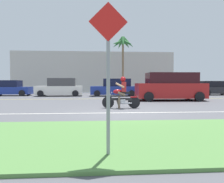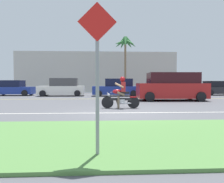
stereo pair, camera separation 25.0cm
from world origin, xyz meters
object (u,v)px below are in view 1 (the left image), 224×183
(suv_nearby, at_px, (170,87))
(parked_car_1, at_px, (60,88))
(street_sign, at_px, (108,64))
(parked_car_4, at_px, (215,88))
(parked_car_0, at_px, (10,88))
(parked_car_2, at_px, (115,88))
(palm_tree_0, at_px, (123,46))
(motorcyclist, at_px, (121,95))
(parked_car_3, at_px, (164,88))

(suv_nearby, xyz_separation_m, parked_car_1, (-8.56, 5.64, -0.17))
(suv_nearby, distance_m, street_sign, 12.45)
(street_sign, bearing_deg, suv_nearby, 66.18)
(parked_car_1, xyz_separation_m, parked_car_4, (15.42, 0.68, -0.11))
(parked_car_4, bearing_deg, parked_car_0, 179.40)
(suv_nearby, relative_size, parked_car_1, 1.14)
(suv_nearby, height_order, street_sign, street_sign)
(parked_car_1, height_order, parked_car_4, parked_car_1)
(parked_car_1, height_order, parked_car_2, parked_car_1)
(palm_tree_0, bearing_deg, parked_car_4, -15.53)
(motorcyclist, distance_m, street_sign, 6.97)
(parked_car_1, relative_size, parked_car_3, 1.06)
(parked_car_0, bearing_deg, suv_nearby, -25.91)
(suv_nearby, distance_m, parked_car_0, 14.97)
(parked_car_4, xyz_separation_m, street_sign, (-11.89, -17.71, 0.86))
(parked_car_0, relative_size, parked_car_3, 0.98)
(parked_car_3, relative_size, palm_tree_0, 0.65)
(motorcyclist, bearing_deg, street_sign, -98.51)
(parked_car_2, height_order, parked_car_3, parked_car_2)
(parked_car_0, height_order, parked_car_1, parked_car_1)
(suv_nearby, xyz_separation_m, palm_tree_0, (-2.25, 8.86, 4.37))
(parked_car_0, distance_m, parked_car_2, 10.07)
(parked_car_2, height_order, palm_tree_0, palm_tree_0)
(parked_car_3, distance_m, palm_tree_0, 6.57)
(parked_car_2, bearing_deg, parked_car_1, 176.21)
(parked_car_0, bearing_deg, motorcyclist, -49.50)
(palm_tree_0, bearing_deg, parked_car_2, -108.96)
(parked_car_3, height_order, parked_car_4, parked_car_3)
(parked_car_0, height_order, parked_car_3, parked_car_0)
(parked_car_2, height_order, parked_car_4, parked_car_2)
(palm_tree_0, bearing_deg, parked_car_3, -35.53)
(parked_car_0, xyz_separation_m, parked_car_2, (10.00, -1.23, 0.06))
(parked_car_1, bearing_deg, street_sign, -78.28)
(motorcyclist, xyz_separation_m, parked_car_4, (10.87, 10.87, 0.02))
(suv_nearby, distance_m, parked_car_1, 10.25)
(parked_car_4, bearing_deg, parked_car_3, -178.12)
(motorcyclist, distance_m, parked_car_3, 12.05)
(parked_car_1, distance_m, street_sign, 17.40)
(parked_car_2, relative_size, parked_car_3, 1.07)
(parked_car_1, height_order, parked_car_3, parked_car_1)
(parked_car_0, xyz_separation_m, parked_car_1, (4.91, -0.90, 0.08))
(suv_nearby, xyz_separation_m, street_sign, (-5.02, -11.38, 0.59))
(palm_tree_0, bearing_deg, motorcyclist, -97.44)
(parked_car_2, distance_m, palm_tree_0, 5.91)
(palm_tree_0, bearing_deg, suv_nearby, -75.76)
(parked_car_0, bearing_deg, parked_car_3, -1.48)
(suv_nearby, distance_m, parked_car_2, 6.34)
(motorcyclist, distance_m, parked_car_0, 14.57)
(motorcyclist, distance_m, suv_nearby, 6.06)
(motorcyclist, relative_size, palm_tree_0, 0.29)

